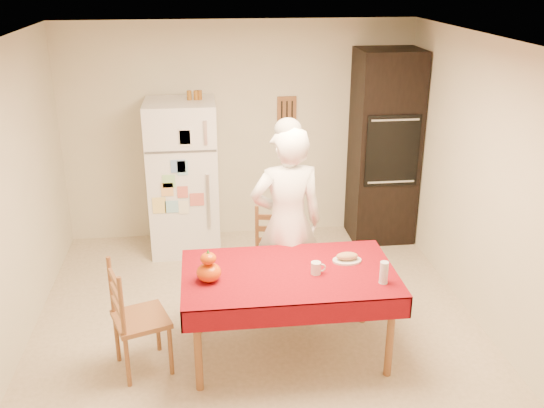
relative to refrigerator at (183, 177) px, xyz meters
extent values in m
plane|color=tan|center=(0.65, -1.88, -0.85)|extent=(4.50, 4.50, 0.00)
cube|color=beige|center=(0.65, 0.37, 0.40)|extent=(4.00, 0.02, 2.50)
cube|color=beige|center=(0.65, -4.13, 0.40)|extent=(4.00, 0.02, 2.50)
cube|color=beige|center=(-1.35, -1.88, 0.40)|extent=(0.02, 4.50, 2.50)
cube|color=beige|center=(2.65, -1.88, 0.40)|extent=(0.02, 4.50, 2.50)
cube|color=white|center=(0.65, -1.88, 1.65)|extent=(4.00, 4.50, 0.02)
cube|color=brown|center=(1.20, 0.36, 0.65)|extent=(0.22, 0.02, 0.30)
cube|color=white|center=(0.00, 0.00, 0.00)|extent=(0.75, 0.70, 1.70)
cube|color=silver|center=(0.26, -0.37, 0.60)|extent=(0.03, 0.03, 0.25)
cube|color=silver|center=(0.26, -0.37, -0.15)|extent=(0.03, 0.03, 0.60)
cube|color=black|center=(2.28, 0.05, 0.25)|extent=(0.70, 0.60, 2.20)
cube|color=black|center=(2.28, -0.26, 0.30)|extent=(0.59, 0.02, 0.80)
cylinder|color=brown|center=(0.12, -2.56, -0.50)|extent=(0.06, 0.06, 0.71)
cylinder|color=brown|center=(0.12, -1.78, -0.50)|extent=(0.06, 0.06, 0.71)
cylinder|color=brown|center=(1.60, -2.56, -0.50)|extent=(0.06, 0.06, 0.71)
cylinder|color=brown|center=(1.60, -1.78, -0.50)|extent=(0.06, 0.06, 0.71)
cube|color=brown|center=(0.86, -2.17, -0.12)|extent=(1.60, 0.90, 0.04)
cube|color=#5E050E|center=(0.86, -2.17, -0.09)|extent=(1.70, 1.00, 0.01)
cylinder|color=brown|center=(0.64, -1.53, -0.64)|extent=(0.04, 0.04, 0.43)
cylinder|color=brown|center=(0.70, -1.20, -0.64)|extent=(0.04, 0.04, 0.43)
cylinder|color=brown|center=(0.99, -1.60, -0.64)|extent=(0.04, 0.04, 0.43)
cylinder|color=brown|center=(1.05, -1.26, -0.64)|extent=(0.04, 0.04, 0.43)
cube|color=brown|center=(0.85, -1.40, -0.40)|extent=(0.49, 0.47, 0.04)
cube|color=brown|center=(0.88, -1.23, -0.15)|extent=(0.36, 0.10, 0.50)
cylinder|color=brown|center=(-0.10, -2.34, -0.64)|extent=(0.04, 0.04, 0.43)
cylinder|color=brown|center=(-0.42, -2.45, -0.64)|extent=(0.04, 0.04, 0.43)
cylinder|color=brown|center=(-0.21, -2.00, -0.64)|extent=(0.04, 0.04, 0.43)
cylinder|color=brown|center=(-0.53, -2.11, -0.64)|extent=(0.04, 0.04, 0.43)
cube|color=brown|center=(-0.32, -2.23, -0.40)|extent=(0.52, 0.53, 0.04)
cube|color=brown|center=(-0.48, -2.28, -0.15)|extent=(0.15, 0.35, 0.50)
imported|color=white|center=(0.94, -1.53, 0.05)|extent=(0.69, 0.48, 1.80)
cylinder|color=silver|center=(1.07, -2.22, -0.04)|extent=(0.08, 0.08, 0.10)
ellipsoid|color=#E53705|center=(0.23, -2.24, -0.02)|extent=(0.19, 0.19, 0.14)
ellipsoid|color=#ED5005|center=(0.23, -2.24, 0.10)|extent=(0.12, 0.12, 0.09)
cylinder|color=silver|center=(1.56, -2.43, 0.00)|extent=(0.07, 0.07, 0.18)
cylinder|color=silver|center=(1.36, -2.04, -0.08)|extent=(0.24, 0.24, 0.02)
ellipsoid|color=tan|center=(1.36, -2.04, -0.04)|extent=(0.18, 0.10, 0.06)
cylinder|color=#8E5819|center=(0.11, 0.05, 0.90)|extent=(0.05, 0.05, 0.10)
cylinder|color=#90581A|center=(0.18, 0.05, 0.90)|extent=(0.05, 0.05, 0.10)
cylinder|color=brown|center=(0.22, 0.05, 0.90)|extent=(0.05, 0.05, 0.10)
camera|label=1|loc=(0.22, -6.40, 2.18)|focal=40.00mm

